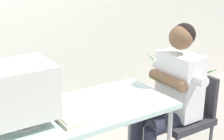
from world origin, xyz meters
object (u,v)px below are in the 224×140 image
at_px(person_seated, 171,92).
at_px(keyboard, 65,113).
at_px(crt_monitor, 21,91).
at_px(desk_mug, 51,99).
at_px(potted_plant, 177,89).
at_px(desk, 80,116).
at_px(office_chair, 184,112).

bearing_deg(person_seated, keyboard, -179.63).
height_order(crt_monitor, person_seated, person_seated).
bearing_deg(crt_monitor, desk_mug, 36.28).
bearing_deg(potted_plant, crt_monitor, -164.28).
bearing_deg(desk, potted_plant, 19.64).
height_order(keyboard, desk_mug, desk_mug).
bearing_deg(desk, person_seated, -1.67).
distance_m(desk, crt_monitor, 0.51).
bearing_deg(person_seated, crt_monitor, 179.14).
bearing_deg(crt_monitor, office_chair, -0.75).
xyz_separation_m(desk, person_seated, (0.87, -0.03, 0.01)).
relative_size(crt_monitor, office_chair, 0.52).
distance_m(person_seated, potted_plant, 0.86).
bearing_deg(office_chair, desk, 178.61).
distance_m(potted_plant, desk_mug, 1.67).
height_order(keyboard, potted_plant, potted_plant).
distance_m(desk, office_chair, 1.07).
distance_m(person_seated, desk_mug, 1.03).
bearing_deg(desk_mug, potted_plant, 11.44).
height_order(crt_monitor, keyboard, crt_monitor).
xyz_separation_m(potted_plant, desk_mug, (-1.59, -0.32, 0.39)).
relative_size(person_seated, potted_plant, 1.49).
height_order(office_chair, person_seated, person_seated).
height_order(person_seated, desk_mug, person_seated).
bearing_deg(crt_monitor, potted_plant, 15.72).
xyz_separation_m(desk, keyboard, (-0.13, -0.03, 0.07)).
bearing_deg(desk_mug, office_chair, -10.77).
distance_m(office_chair, desk_mug, 1.24).
xyz_separation_m(office_chair, potted_plant, (0.42, 0.55, -0.06)).
relative_size(desk, potted_plant, 1.64).
bearing_deg(desk_mug, keyboard, -88.22).
bearing_deg(crt_monitor, person_seated, -0.86).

